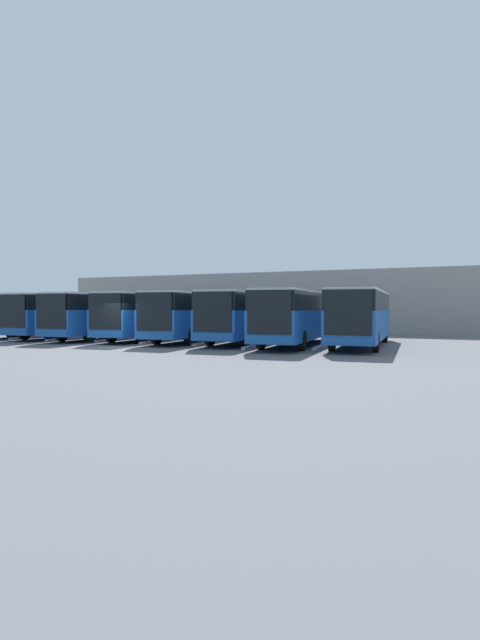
{
  "coord_description": "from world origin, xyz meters",
  "views": [
    {
      "loc": [
        -18.3,
        22.92,
        2.25
      ],
      "look_at": [
        -5.06,
        -6.02,
        1.46
      ],
      "focal_mm": 28.0,
      "sensor_mm": 36.0,
      "label": 1
    }
  ],
  "objects_px": {
    "bus_5": "(108,314)",
    "bus_7": "(37,313)",
    "bus_1": "(297,315)",
    "bus_4": "(155,314)",
    "bus_3": "(198,314)",
    "bus_0": "(361,315)",
    "bus_2": "(248,315)",
    "bus_6": "(72,314)"
  },
  "relations": [
    {
      "from": "bus_0",
      "to": "bus_1",
      "type": "relative_size",
      "value": 1.0
    },
    {
      "from": "bus_2",
      "to": "bus_6",
      "type": "bearing_deg",
      "value": -3.69
    },
    {
      "from": "bus_1",
      "to": "bus_2",
      "type": "distance_m",
      "value": 3.75
    },
    {
      "from": "bus_3",
      "to": "bus_6",
      "type": "height_order",
      "value": "same"
    },
    {
      "from": "bus_3",
      "to": "bus_0",
      "type": "bearing_deg",
      "value": 175.0
    },
    {
      "from": "bus_5",
      "to": "bus_0",
      "type": "bearing_deg",
      "value": 176.35
    },
    {
      "from": "bus_7",
      "to": "bus_6",
      "type": "bearing_deg",
      "value": 174.22
    },
    {
      "from": "bus_6",
      "to": "bus_3",
      "type": "bearing_deg",
      "value": 176.13
    },
    {
      "from": "bus_0",
      "to": "bus_4",
      "type": "relative_size",
      "value": 1.0
    },
    {
      "from": "bus_7",
      "to": "bus_0",
      "type": "bearing_deg",
      "value": 175.37
    },
    {
      "from": "bus_1",
      "to": "bus_4",
      "type": "xyz_separation_m",
      "value": [
        10.86,
        -1.07,
        0.0
      ]
    },
    {
      "from": "bus_1",
      "to": "bus_4",
      "type": "distance_m",
      "value": 10.91
    },
    {
      "from": "bus_1",
      "to": "bus_6",
      "type": "distance_m",
      "value": 18.11
    },
    {
      "from": "bus_1",
      "to": "bus_3",
      "type": "height_order",
      "value": "same"
    },
    {
      "from": "bus_1",
      "to": "bus_7",
      "type": "distance_m",
      "value": 21.73
    },
    {
      "from": "bus_4",
      "to": "bus_0",
      "type": "bearing_deg",
      "value": 174.25
    },
    {
      "from": "bus_4",
      "to": "bus_1",
      "type": "bearing_deg",
      "value": 169.41
    },
    {
      "from": "bus_1",
      "to": "bus_2",
      "type": "relative_size",
      "value": 1.0
    },
    {
      "from": "bus_2",
      "to": "bus_3",
      "type": "xyz_separation_m",
      "value": [
        3.62,
        0.11,
        0.0
      ]
    },
    {
      "from": "bus_1",
      "to": "bus_5",
      "type": "height_order",
      "value": "same"
    },
    {
      "from": "bus_5",
      "to": "bus_6",
      "type": "bearing_deg",
      "value": -8.35
    },
    {
      "from": "bus_1",
      "to": "bus_4",
      "type": "height_order",
      "value": "same"
    },
    {
      "from": "bus_2",
      "to": "bus_7",
      "type": "distance_m",
      "value": 18.1
    },
    {
      "from": "bus_0",
      "to": "bus_4",
      "type": "bearing_deg",
      "value": -5.75
    },
    {
      "from": "bus_5",
      "to": "bus_7",
      "type": "xyz_separation_m",
      "value": [
        7.24,
        -0.27,
        0.0
      ]
    },
    {
      "from": "bus_0",
      "to": "bus_3",
      "type": "bearing_deg",
      "value": -5.0
    },
    {
      "from": "bus_1",
      "to": "bus_4",
      "type": "bearing_deg",
      "value": -10.59
    },
    {
      "from": "bus_0",
      "to": "bus_6",
      "type": "bearing_deg",
      "value": -4.44
    },
    {
      "from": "bus_1",
      "to": "bus_7",
      "type": "relative_size",
      "value": 1.0
    },
    {
      "from": "bus_5",
      "to": "bus_7",
      "type": "relative_size",
      "value": 1.0
    },
    {
      "from": "bus_0",
      "to": "bus_6",
      "type": "height_order",
      "value": "same"
    },
    {
      "from": "bus_0",
      "to": "bus_7",
      "type": "distance_m",
      "value": 25.33
    },
    {
      "from": "bus_4",
      "to": "bus_3",
      "type": "bearing_deg",
      "value": 172.0
    },
    {
      "from": "bus_0",
      "to": "bus_7",
      "type": "bearing_deg",
      "value": -4.63
    },
    {
      "from": "bus_1",
      "to": "bus_6",
      "type": "bearing_deg",
      "value": -7.08
    },
    {
      "from": "bus_0",
      "to": "bus_6",
      "type": "xyz_separation_m",
      "value": [
        21.72,
        0.2,
        0.0
      ]
    },
    {
      "from": "bus_4",
      "to": "bus_5",
      "type": "relative_size",
      "value": 1.0
    },
    {
      "from": "bus_0",
      "to": "bus_7",
      "type": "relative_size",
      "value": 1.0
    },
    {
      "from": "bus_6",
      "to": "bus_4",
      "type": "bearing_deg",
      "value": 178.19
    },
    {
      "from": "bus_3",
      "to": "bus_5",
      "type": "height_order",
      "value": "same"
    },
    {
      "from": "bus_7",
      "to": "bus_5",
      "type": "bearing_deg",
      "value": 172.93
    },
    {
      "from": "bus_2",
      "to": "bus_7",
      "type": "relative_size",
      "value": 1.0
    }
  ]
}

